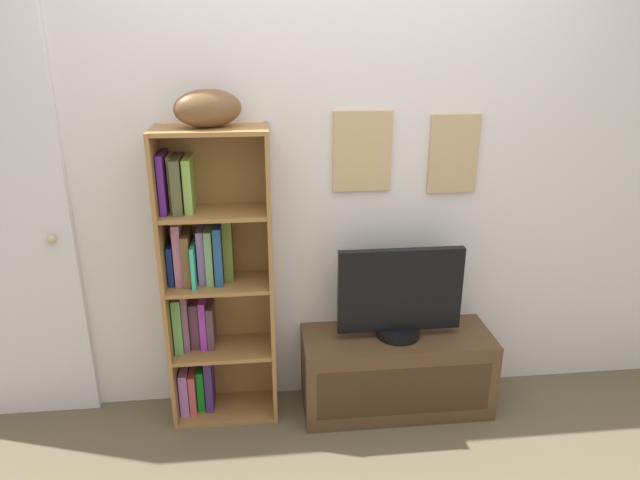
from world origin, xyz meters
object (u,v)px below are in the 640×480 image
Objects in this scene: television at (400,295)px; tv_stand at (396,371)px; bookshelf at (208,282)px; football at (208,108)px.

tv_stand is at bearing -90.00° from television.
bookshelf is 1.08m from tv_stand.
football is 0.48× the size of television.
bookshelf reaches higher than tv_stand.
football is at bearing 176.56° from tv_stand.
bookshelf is 0.84m from football.
television is (0.89, -0.05, -0.92)m from football.
football is 1.28m from television.
television reaches higher than tv_stand.
television is (0.95, -0.08, -0.08)m from bookshelf.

